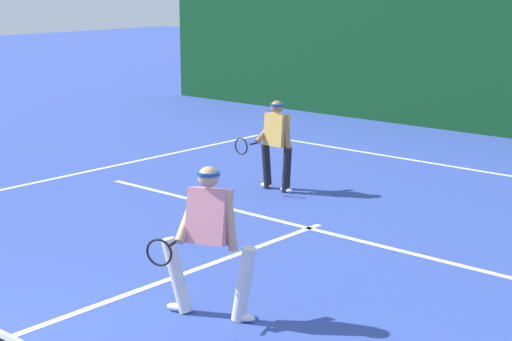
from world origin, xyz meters
TOP-DOWN VIEW (x-y plane):
  - court_line_baseline_far at (0.00, 11.21)m, footprint 10.76×0.10m
  - court_line_service at (0.00, 6.16)m, footprint 8.78×0.10m
  - court_line_centre at (0.00, 3.20)m, footprint 0.10×6.40m
  - player_near at (1.16, 2.88)m, footprint 1.08×0.98m
  - player_far at (-1.80, 7.55)m, footprint 0.80×0.88m

SIDE VIEW (x-z plane):
  - court_line_baseline_far at x=0.00m, z-range 0.00..0.01m
  - court_line_service at x=0.00m, z-range 0.00..0.01m
  - court_line_centre at x=0.00m, z-range 0.00..0.01m
  - player_far at x=-1.80m, z-range 0.07..1.63m
  - player_near at x=1.16m, z-range 0.08..1.76m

